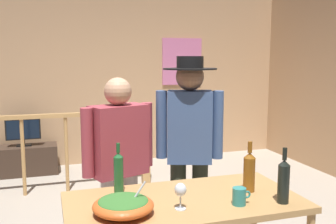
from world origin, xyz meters
name	(u,v)px	position (x,y,z in m)	size (l,w,h in m)	color
back_wall	(106,72)	(0.00, 2.92, 1.43)	(5.92, 0.10, 2.86)	tan
framed_picture	(182,62)	(1.25, 2.86, 1.60)	(0.68, 0.03, 0.76)	#C36A97
stair_railing	(63,141)	(-0.73, 1.65, 0.64)	(3.12, 0.10, 1.04)	#B2844C
tv_console	(25,160)	(-1.23, 2.57, 0.21)	(0.90, 0.40, 0.41)	#38281E
flat_screen_tv	(23,130)	(-1.23, 2.54, 0.65)	(0.47, 0.12, 0.39)	black
serving_table	(184,210)	(-0.09, -0.97, 0.70)	(1.48, 0.75, 0.78)	#B2844C
salad_bowl	(123,205)	(-0.50, -1.09, 0.83)	(0.35, 0.35, 0.18)	#DB5B23
wine_glass	(180,191)	(-0.17, -1.12, 0.89)	(0.07, 0.07, 0.16)	silver
wine_bottle_dark	(284,180)	(0.47, -1.21, 0.92)	(0.07, 0.07, 0.35)	black
wine_bottle_amber	(249,171)	(0.37, -0.96, 0.91)	(0.08, 0.08, 0.34)	brown
wine_bottle_green	(119,172)	(-0.46, -0.73, 0.92)	(0.06, 0.06, 0.33)	#1E5628
mug_teal	(239,196)	(0.20, -1.16, 0.83)	(0.12, 0.08, 0.11)	teal
person_standing_left	(119,158)	(-0.38, -0.29, 0.89)	(0.58, 0.35, 1.51)	beige
person_standing_right	(189,140)	(0.20, -0.29, 1.00)	(0.52, 0.43, 1.67)	#2D3323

